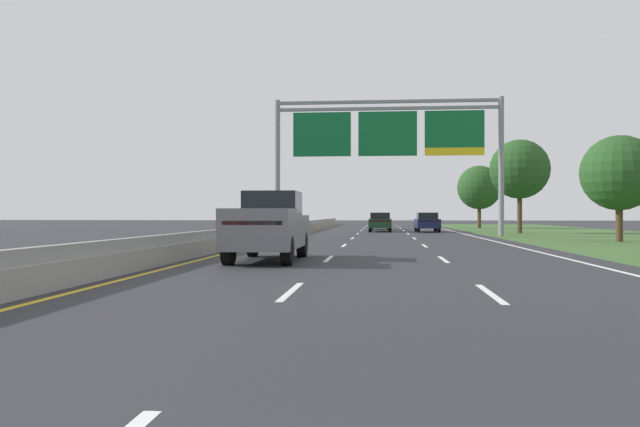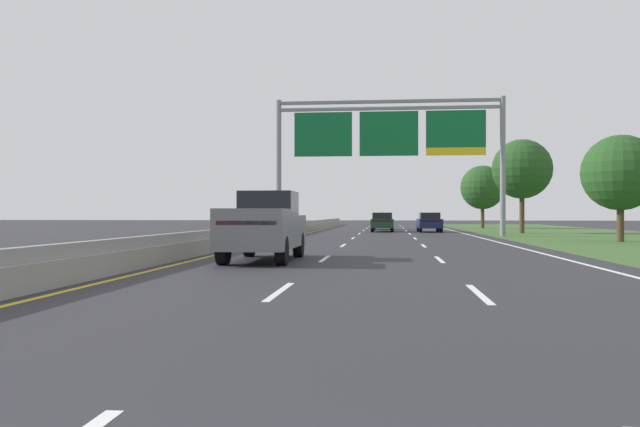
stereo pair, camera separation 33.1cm
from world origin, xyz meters
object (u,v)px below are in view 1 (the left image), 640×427
Objects in this scene: car_navy_right_lane_sedan at (427,222)px; roadside_tree_far at (520,169)px; roadside_tree_mid at (619,173)px; pickup_truck_grey at (269,226)px; overhead_sign_gantry at (388,139)px; roadside_tree_distant at (479,188)px; car_white_centre_lane_sedan at (380,221)px; car_darkgreen_centre_lane_sedan at (380,222)px.

car_navy_right_lane_sedan is 8.43m from roadside_tree_far.
pickup_truck_grey is at bearing -136.61° from roadside_tree_mid.
overhead_sign_gantry is 12.06m from car_navy_right_lane_sedan.
roadside_tree_far reaches higher than roadside_tree_distant.
pickup_truck_grey is 22.05m from roadside_tree_mid.
car_navy_right_lane_sedan is 0.79× the size of roadside_tree_mid.
car_white_centre_lane_sedan is at bearing -5.17° from pickup_truck_grey.
pickup_truck_grey is 1.22× the size of car_navy_right_lane_sedan.
pickup_truck_grey is at bearing 174.25° from car_darkgreen_centre_lane_sedan.
pickup_truck_grey is at bearing -106.08° from roadside_tree_distant.
roadside_tree_distant is (-2.50, 31.51, 0.52)m from roadside_tree_mid.
overhead_sign_gantry reaches higher than pickup_truck_grey.
car_darkgreen_centre_lane_sedan is at bearing 160.05° from roadside_tree_far.
pickup_truck_grey is at bearing -99.84° from overhead_sign_gantry.
pickup_truck_grey is 48.56m from roadside_tree_distant.
overhead_sign_gantry is at bearing -111.75° from roadside_tree_distant.
car_navy_right_lane_sedan is (3.78, -0.42, 0.00)m from car_darkgreen_centre_lane_sedan.
overhead_sign_gantry is 23.82m from pickup_truck_grey.
overhead_sign_gantry reaches higher than car_darkgreen_centre_lane_sedan.
pickup_truck_grey is 32.97m from roadside_tree_far.
pickup_truck_grey is 0.85× the size of roadside_tree_distant.
roadside_tree_distant reaches higher than roadside_tree_mid.
overhead_sign_gantry is at bearing -179.15° from car_white_centre_lane_sedan.
roadside_tree_far is 1.11× the size of roadside_tree_distant.
roadside_tree_far reaches higher than pickup_truck_grey.
roadside_tree_distant is at bearing -59.49° from car_white_centre_lane_sedan.
roadside_tree_mid is at bearing -145.73° from car_darkgreen_centre_lane_sedan.
car_darkgreen_centre_lane_sedan is 1.00× the size of car_navy_right_lane_sedan.
car_navy_right_lane_sedan is 1.00× the size of car_white_centre_lane_sedan.
car_darkgreen_centre_lane_sedan is (3.47, 33.44, -0.26)m from pickup_truck_grey.
car_darkgreen_centre_lane_sedan is at bearing 124.09° from roadside_tree_mid.
roadside_tree_far is (10.41, -10.86, 3.98)m from car_white_centre_lane_sedan.
car_white_centre_lane_sedan is 28.49m from roadside_tree_mid.
roadside_tree_far reaches higher than roadside_tree_mid.
roadside_tree_far is (9.91, 6.80, -1.62)m from overhead_sign_gantry.
overhead_sign_gantry reaches higher than car_white_centre_lane_sedan.
roadside_tree_far is 16.92m from roadside_tree_distant.
pickup_truck_grey is 33.82m from car_navy_right_lane_sedan.
car_white_centre_lane_sedan is 12.09m from roadside_tree_distant.
car_white_centre_lane_sedan is 0.79× the size of roadside_tree_mid.
car_navy_right_lane_sedan is at bearing -153.98° from car_white_centre_lane_sedan.
overhead_sign_gantry reaches higher than car_navy_right_lane_sedan.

